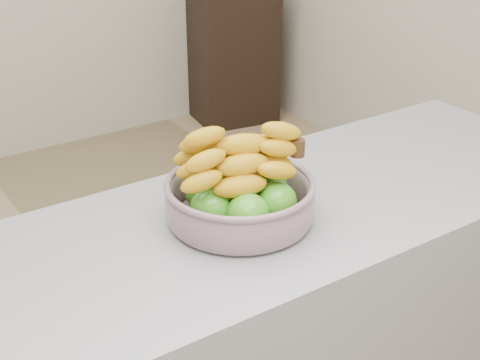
# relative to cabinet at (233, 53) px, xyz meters

# --- Properties ---
(ground) EXTENTS (4.00, 4.00, 0.00)m
(ground) POSITION_rel_cabinet_xyz_m (-1.62, -1.78, -0.45)
(ground) COLOR tan
(ground) RESTS_ON ground
(cabinet) EXTENTS (0.56, 0.48, 0.90)m
(cabinet) POSITION_rel_cabinet_xyz_m (0.00, 0.00, 0.00)
(cabinet) COLOR black
(cabinet) RESTS_ON ground
(fruit_bowl) EXTENTS (0.33, 0.33, 0.21)m
(fruit_bowl) POSITION_rel_cabinet_xyz_m (-1.61, -2.47, 0.51)
(fruit_bowl) COLOR #919DAE
(fruit_bowl) RESTS_ON counter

